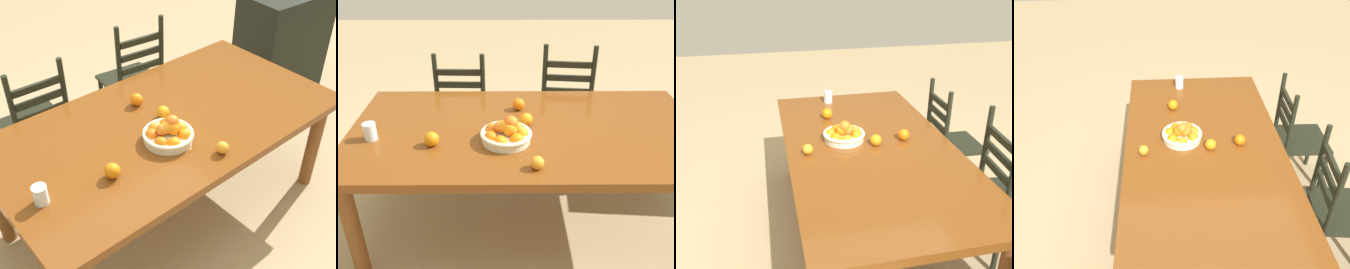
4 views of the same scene
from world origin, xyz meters
The scene contains 10 objects.
ground_plane centered at (0.00, 0.00, 0.00)m, with size 12.00×12.00×0.00m, color tan.
dining_table centered at (0.00, 0.00, 0.64)m, with size 2.03×1.08×0.72m.
chair_near_window centered at (-0.46, 0.82, 0.44)m, with size 0.42×0.42×0.94m.
chair_by_cabinet centered at (0.36, 0.84, 0.47)m, with size 0.45×0.45×1.00m.
fruit_bowl centered at (-0.12, -0.15, 0.77)m, with size 0.28×0.28×0.15m.
orange_loose_0 centered at (0.03, -0.41, 0.76)m, with size 0.07×0.07×0.07m, color orange.
orange_loose_1 centered at (-0.04, 0.24, 0.76)m, with size 0.08×0.08×0.08m, color orange.
orange_loose_2 centered at (0.00, 0.04, 0.76)m, with size 0.07×0.07×0.07m, color orange.
orange_loose_3 centered at (-0.51, -0.19, 0.76)m, with size 0.08×0.08×0.08m, color orange.
drinking_glass centered at (-0.86, -0.12, 0.77)m, with size 0.07×0.07×0.10m, color silver.
Camera 2 is at (-0.13, -1.89, 1.76)m, focal length 39.81 mm.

